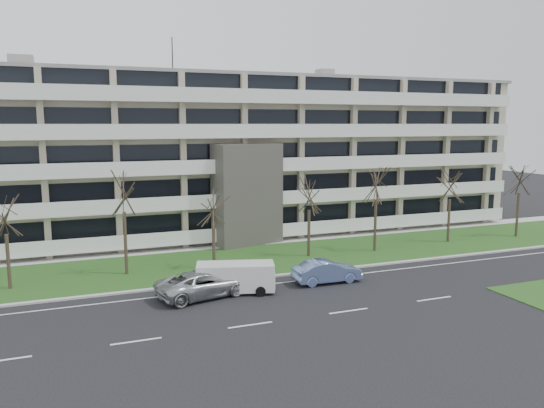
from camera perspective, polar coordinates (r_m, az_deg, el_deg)
name	(u,v)px	position (r m, az deg, el deg)	size (l,w,h in m)	color
ground	(349,311)	(31.55, 8.24, -11.32)	(160.00, 160.00, 0.00)	black
grass_verge	(269,258)	(42.83, -0.31, -5.82)	(90.00, 10.00, 0.06)	#264E1A
curb	(294,274)	(38.35, 2.36, -7.51)	(90.00, 0.35, 0.12)	#B2B2AD
sidewalk	(248,244)	(47.86, -2.65, -4.27)	(90.00, 2.00, 0.08)	#B2B2AD
lane_edge_line	(302,280)	(37.05, 3.29, -8.19)	(90.00, 0.12, 0.01)	white
apartment_building	(225,155)	(53.26, -5.04, 5.26)	(60.50, 15.10, 18.75)	#C1AE96
silver_pickup	(203,284)	(33.74, -7.41, -8.51)	(2.71, 5.88, 1.63)	#B1B4B8
blue_sedan	(327,271)	(36.53, 5.93, -7.21)	(1.65, 4.72, 1.56)	#7891D0
white_van	(236,275)	(34.21, -3.85, -7.64)	(5.23, 3.10, 1.91)	silver
tree_1	(5,213)	(37.99, -26.83, -0.84)	(3.27, 3.27, 6.55)	#382B21
tree_2	(123,187)	(38.53, -15.72, 1.79)	(4.08, 4.08, 8.15)	#382B21
tree_3	(213,203)	(38.91, -6.35, 0.08)	(3.20, 3.20, 6.40)	#382B21
tree_4	(309,192)	(42.49, 4.03, 1.32)	(3.43, 3.43, 6.85)	#382B21
tree_5	(377,179)	(44.95, 11.18, 2.62)	(3.95, 3.95, 7.89)	#382B21
tree_6	(451,182)	(50.28, 18.66, 2.22)	(3.54, 3.54, 7.08)	#382B21
tree_7	(520,175)	(55.12, 25.13, 2.82)	(3.81, 3.81, 7.62)	#382B21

